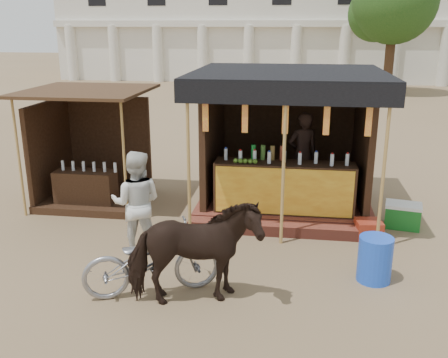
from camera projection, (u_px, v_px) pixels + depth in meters
name	position (u px, v px, depth m)	size (l,w,h in m)	color
ground	(208.00, 283.00, 7.29)	(120.00, 120.00, 0.00)	#846B4C
main_stall	(287.00, 159.00, 10.03)	(3.60, 3.61, 2.78)	brown
secondary_stall	(87.00, 161.00, 10.54)	(2.40, 2.40, 2.38)	#3A2315
cow	(194.00, 253.00, 6.54)	(0.79, 1.74, 1.47)	black
motorbike	(152.00, 260.00, 6.87)	(0.66, 1.90, 1.00)	gray
bystander	(137.00, 203.00, 8.03)	(0.84, 0.65, 1.72)	silver
blue_barrel	(375.00, 259.00, 7.27)	(0.49, 0.49, 0.68)	blue
red_crate	(368.00, 229.00, 8.79)	(0.44, 0.41, 0.32)	maroon
cooler	(403.00, 215.00, 9.24)	(0.71, 0.56, 0.46)	#186C21
background_building	(254.00, 20.00, 34.70)	(26.00, 7.45, 8.18)	silver
tree	(390.00, 5.00, 26.06)	(4.50, 4.40, 7.00)	#382314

